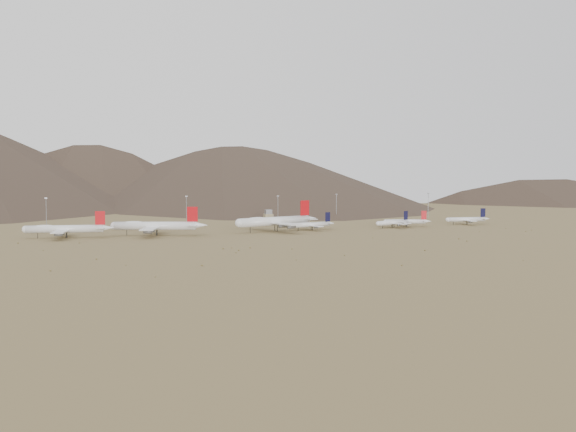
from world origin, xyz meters
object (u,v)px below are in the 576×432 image
object	(u,v)px
widebody_centre	(156,226)
narrowbody_a	(312,225)
narrowbody_b	(394,222)
widebody_east	(275,221)
control_tower	(268,217)
widebody_west	(65,229)

from	to	relation	value
widebody_centre	narrowbody_a	xyz separation A→B (m)	(126.35, 7.68, -2.80)
narrowbody_a	narrowbody_b	bearing A→B (deg)	-12.69
widebody_centre	widebody_east	xyz separation A→B (m)	(94.48, 6.85, 0.85)
widebody_centre	control_tower	bearing A→B (deg)	57.78
widebody_west	widebody_centre	world-z (taller)	widebody_centre
widebody_west	widebody_east	world-z (taller)	widebody_east
widebody_east	control_tower	xyz separation A→B (m)	(21.45, 92.81, -2.91)
narrowbody_a	narrowbody_b	size ratio (longest dim) A/B	1.05
narrowbody_b	control_tower	distance (m)	124.07
narrowbody_a	narrowbody_b	xyz separation A→B (m)	(73.94, 1.01, -0.14)
widebody_centre	narrowbody_a	bearing A→B (deg)	20.57
widebody_centre	widebody_east	world-z (taller)	widebody_east
widebody_east	widebody_west	bearing A→B (deg)	162.14
narrowbody_b	control_tower	world-z (taller)	narrowbody_b
widebody_east	control_tower	world-z (taller)	widebody_east
narrowbody_a	control_tower	bearing A→B (deg)	83.00
widebody_east	narrowbody_b	xyz separation A→B (m)	(105.81, 1.84, -3.78)
narrowbody_b	control_tower	bearing A→B (deg)	114.43
widebody_centre	control_tower	size ratio (longest dim) A/B	5.82
widebody_east	widebody_centre	bearing A→B (deg)	164.71
widebody_west	narrowbody_b	xyz separation A→B (m)	(263.50, 6.16, -2.09)
widebody_centre	control_tower	xyz separation A→B (m)	(115.93, 99.66, -2.06)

